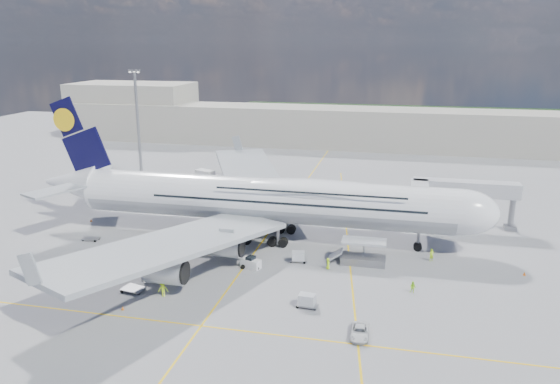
% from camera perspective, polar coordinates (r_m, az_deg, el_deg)
% --- Properties ---
extents(ground, '(300.00, 300.00, 0.00)m').
position_cam_1_polar(ground, '(83.20, -3.32, -7.18)').
color(ground, gray).
rests_on(ground, ground).
extents(taxi_line_main, '(0.25, 220.00, 0.01)m').
position_cam_1_polar(taxi_line_main, '(83.19, -3.32, -7.18)').
color(taxi_line_main, yellow).
rests_on(taxi_line_main, ground).
extents(taxi_line_cross, '(120.00, 0.25, 0.01)m').
position_cam_1_polar(taxi_line_cross, '(66.16, -8.24, -13.68)').
color(taxi_line_cross, yellow).
rests_on(taxi_line_cross, ground).
extents(taxi_line_diag, '(14.16, 99.06, 0.01)m').
position_cam_1_polar(taxi_line_diag, '(89.91, 7.11, -5.50)').
color(taxi_line_diag, yellow).
rests_on(taxi_line_diag, ground).
extents(airliner, '(77.26, 79.15, 23.71)m').
position_cam_1_polar(airliner, '(89.93, -1.48, -0.75)').
color(airliner, white).
rests_on(airliner, ground).
extents(jet_bridge, '(18.80, 12.10, 8.50)m').
position_cam_1_polar(jet_bridge, '(98.23, 17.12, -0.05)').
color(jet_bridge, '#B7B7BC').
rests_on(jet_bridge, ground).
extents(cargo_loader, '(8.53, 3.20, 3.67)m').
position_cam_1_polar(cargo_loader, '(82.66, 8.58, -6.56)').
color(cargo_loader, silver).
rests_on(cargo_loader, ground).
extents(light_mast, '(3.00, 0.70, 25.50)m').
position_cam_1_polar(light_mast, '(135.00, -14.63, 7.02)').
color(light_mast, gray).
rests_on(light_mast, ground).
extents(terminal, '(180.00, 16.00, 12.00)m').
position_cam_1_polar(terminal, '(172.00, 5.46, 6.77)').
color(terminal, '#B2AD9E').
rests_on(terminal, ground).
extents(hangar, '(40.00, 22.00, 18.00)m').
position_cam_1_polar(hangar, '(197.67, -15.09, 8.33)').
color(hangar, '#B2AD9E').
rests_on(hangar, ground).
extents(tree_line, '(160.00, 6.00, 8.00)m').
position_cam_1_polar(tree_line, '(216.25, 17.70, 7.38)').
color(tree_line, '#193814').
rests_on(tree_line, ground).
extents(dolly_row_a, '(3.08, 2.15, 0.41)m').
position_cam_1_polar(dolly_row_a, '(76.38, -14.96, -9.62)').
color(dolly_row_a, gray).
rests_on(dolly_row_a, ground).
extents(dolly_row_b, '(3.17, 2.02, 0.43)m').
position_cam_1_polar(dolly_row_b, '(75.82, -15.18, -9.82)').
color(dolly_row_b, gray).
rests_on(dolly_row_b, ground).
extents(dolly_row_c, '(3.00, 1.81, 1.81)m').
position_cam_1_polar(dolly_row_c, '(78.41, -13.21, -8.29)').
color(dolly_row_c, gray).
rests_on(dolly_row_c, ground).
extents(dolly_back, '(2.88, 1.75, 0.40)m').
position_cam_1_polar(dolly_back, '(96.27, -19.16, -4.64)').
color(dolly_back, gray).
rests_on(dolly_back, ground).
extents(dolly_nose_far, '(2.86, 1.71, 1.74)m').
position_cam_1_polar(dolly_nose_far, '(69.25, 2.83, -11.24)').
color(dolly_nose_far, gray).
rests_on(dolly_nose_far, ground).
extents(dolly_nose_near, '(2.79, 1.85, 1.63)m').
position_cam_1_polar(dolly_nose_near, '(82.34, 1.92, -6.76)').
color(dolly_nose_near, gray).
rests_on(dolly_nose_near, ground).
extents(baggage_tug, '(3.23, 2.27, 1.84)m').
position_cam_1_polar(baggage_tug, '(80.29, -3.07, -7.42)').
color(baggage_tug, silver).
rests_on(baggage_tug, ground).
extents(catering_truck_inner, '(5.80, 2.30, 3.46)m').
position_cam_1_polar(catering_truck_inner, '(110.76, -5.84, -0.49)').
color(catering_truck_inner, gray).
rests_on(catering_truck_inner, ground).
extents(catering_truck_outer, '(6.46, 4.21, 3.57)m').
position_cam_1_polar(catering_truck_outer, '(125.86, -7.57, 1.43)').
color(catering_truck_outer, gray).
rests_on(catering_truck_outer, ground).
extents(service_van, '(2.10, 4.34, 1.19)m').
position_cam_1_polar(service_van, '(63.75, 8.32, -14.28)').
color(service_van, silver).
rests_on(service_van, ground).
extents(crew_nose, '(0.85, 0.78, 1.94)m').
position_cam_1_polar(crew_nose, '(85.72, 15.56, -6.36)').
color(crew_nose, '#C4FA1A').
rests_on(crew_nose, ground).
extents(crew_loader, '(0.92, 0.80, 1.62)m').
position_cam_1_polar(crew_loader, '(74.87, 13.71, -9.65)').
color(crew_loader, '#A5F119').
rests_on(crew_loader, ground).
extents(crew_wing, '(0.61, 1.22, 2.00)m').
position_cam_1_polar(crew_wing, '(86.96, -9.60, -5.64)').
color(crew_wing, '#A3FF1A').
rests_on(crew_wing, ground).
extents(crew_van, '(0.71, 0.91, 1.65)m').
position_cam_1_polar(crew_van, '(80.27, 5.04, -7.46)').
color(crew_van, '#CAFD1A').
rests_on(crew_van, ground).
extents(crew_tug, '(1.49, 1.18, 2.01)m').
position_cam_1_polar(crew_tug, '(73.38, -12.13, -9.91)').
color(crew_tug, '#C9FC1A').
rests_on(crew_tug, ground).
extents(cone_nose, '(0.42, 0.42, 0.53)m').
position_cam_1_polar(cone_nose, '(85.45, 24.18, -7.79)').
color(cone_nose, '#D95A0B').
rests_on(cone_nose, ground).
extents(cone_wing_left_inner, '(0.40, 0.40, 0.51)m').
position_cam_1_polar(cone_wing_left_inner, '(110.96, -7.27, -1.26)').
color(cone_wing_left_inner, '#D95A0B').
rests_on(cone_wing_left_inner, ground).
extents(cone_wing_left_outer, '(0.50, 0.50, 0.64)m').
position_cam_1_polar(cone_wing_left_outer, '(124.96, -3.03, 0.80)').
color(cone_wing_left_outer, '#D95A0B').
rests_on(cone_wing_left_outer, ground).
extents(cone_wing_right_inner, '(0.43, 0.43, 0.55)m').
position_cam_1_polar(cone_wing_right_inner, '(89.81, -12.94, -5.63)').
color(cone_wing_right_inner, '#D95A0B').
rests_on(cone_wing_right_inner, ground).
extents(cone_wing_right_outer, '(0.37, 0.37, 0.48)m').
position_cam_1_polar(cone_wing_right_outer, '(71.58, -16.12, -11.58)').
color(cone_wing_right_outer, '#D95A0B').
rests_on(cone_wing_right_outer, ground).
extents(cone_tail, '(0.43, 0.43, 0.55)m').
position_cam_1_polar(cone_tail, '(106.13, -19.14, -2.80)').
color(cone_tail, '#D95A0B').
rests_on(cone_tail, ground).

